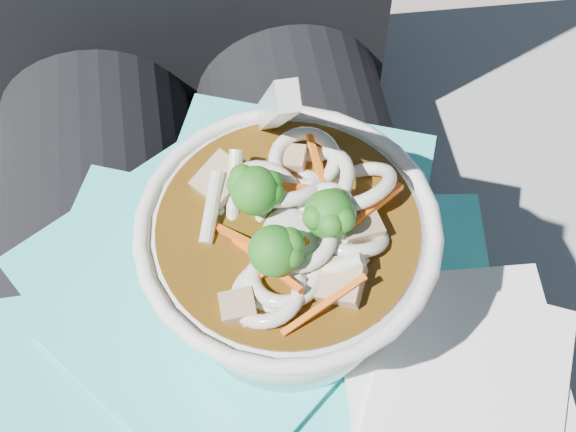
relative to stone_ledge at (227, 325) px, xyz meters
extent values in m
cube|color=slate|center=(0.00, 0.00, 0.00)|extent=(1.02, 0.55, 0.45)
cylinder|color=black|center=(-0.08, -0.15, 0.30)|extent=(0.16, 0.48, 0.16)
cylinder|color=black|center=(0.08, -0.15, 0.30)|extent=(0.16, 0.48, 0.16)
cube|color=#33D4D1|center=(-0.03, -0.17, 0.39)|extent=(0.19, 0.18, 0.00)
cube|color=#33D4D1|center=(0.02, -0.17, 0.39)|extent=(0.28, 0.28, 0.00)
cube|color=#33D4D1|center=(0.08, -0.18, 0.39)|extent=(0.22, 0.21, 0.00)
cube|color=#33D4D1|center=(-0.03, -0.13, 0.39)|extent=(0.20, 0.19, 0.00)
cube|color=#33D4D1|center=(0.03, -0.23, 0.39)|extent=(0.17, 0.19, 0.00)
cube|color=#33D4D1|center=(-0.02, -0.14, 0.40)|extent=(0.24, 0.24, 0.00)
cube|color=#33D4D1|center=(0.05, -0.11, 0.40)|extent=(0.23, 0.23, 0.00)
cube|color=#33D4D1|center=(0.04, -0.10, 0.40)|extent=(0.20, 0.19, 0.00)
cube|color=#33D4D1|center=(0.01, -0.17, 0.40)|extent=(0.25, 0.24, 0.00)
cube|color=white|center=(0.13, -0.23, 0.41)|extent=(0.14, 0.14, 0.00)
cube|color=white|center=(0.14, -0.24, 0.41)|extent=(0.15, 0.15, 0.00)
torus|color=white|center=(0.04, -0.17, 0.49)|extent=(0.16, 0.16, 0.01)
cylinder|color=#4C2F0A|center=(0.04, -0.17, 0.49)|extent=(0.14, 0.14, 0.01)
torus|color=silver|center=(0.05, -0.19, 0.50)|extent=(0.05, 0.05, 0.02)
torus|color=silver|center=(0.04, -0.20, 0.50)|extent=(0.06, 0.06, 0.02)
torus|color=silver|center=(0.06, -0.17, 0.50)|extent=(0.05, 0.05, 0.03)
torus|color=silver|center=(0.07, -0.18, 0.49)|extent=(0.06, 0.05, 0.04)
torus|color=silver|center=(0.08, -0.16, 0.50)|extent=(0.06, 0.05, 0.04)
torus|color=silver|center=(0.03, -0.21, 0.50)|extent=(0.05, 0.05, 0.02)
torus|color=silver|center=(0.06, -0.15, 0.50)|extent=(0.06, 0.06, 0.05)
torus|color=silver|center=(0.03, -0.16, 0.49)|extent=(0.07, 0.06, 0.03)
torus|color=silver|center=(0.05, -0.15, 0.50)|extent=(0.06, 0.05, 0.04)
torus|color=silver|center=(0.06, -0.14, 0.50)|extent=(0.05, 0.05, 0.02)
torus|color=silver|center=(0.04, -0.17, 0.49)|extent=(0.04, 0.05, 0.03)
torus|color=silver|center=(0.03, -0.20, 0.49)|extent=(0.05, 0.05, 0.02)
cylinder|color=silver|center=(0.03, -0.15, 0.50)|extent=(0.03, 0.03, 0.02)
cylinder|color=silver|center=(0.01, -0.16, 0.50)|extent=(0.02, 0.04, 0.02)
cylinder|color=silver|center=(0.06, -0.20, 0.50)|extent=(0.04, 0.01, 0.03)
cylinder|color=silver|center=(0.07, -0.19, 0.50)|extent=(0.02, 0.03, 0.02)
cylinder|color=silver|center=(0.02, -0.15, 0.50)|extent=(0.02, 0.04, 0.03)
cylinder|color=silver|center=(0.04, -0.15, 0.50)|extent=(0.03, 0.03, 0.02)
cylinder|color=silver|center=(0.06, -0.18, 0.50)|extent=(0.02, 0.03, 0.02)
cylinder|color=olive|center=(0.06, -0.18, 0.50)|extent=(0.01, 0.01, 0.02)
sphere|color=#166116|center=(0.06, -0.18, 0.51)|extent=(0.03, 0.03, 0.03)
sphere|color=#166116|center=(0.07, -0.19, 0.52)|extent=(0.01, 0.01, 0.01)
sphere|color=#166116|center=(0.07, -0.17, 0.51)|extent=(0.01, 0.01, 0.01)
sphere|color=#166116|center=(0.06, -0.18, 0.52)|extent=(0.01, 0.01, 0.01)
sphere|color=#166116|center=(0.06, -0.19, 0.52)|extent=(0.01, 0.01, 0.01)
cylinder|color=olive|center=(0.03, -0.16, 0.50)|extent=(0.01, 0.01, 0.02)
sphere|color=#166116|center=(0.03, -0.16, 0.51)|extent=(0.03, 0.03, 0.03)
sphere|color=#166116|center=(0.02, -0.16, 0.52)|extent=(0.01, 0.01, 0.01)
sphere|color=#166116|center=(0.02, -0.15, 0.52)|extent=(0.01, 0.01, 0.01)
sphere|color=#166116|center=(0.04, -0.16, 0.51)|extent=(0.01, 0.01, 0.01)
sphere|color=#166116|center=(0.04, -0.16, 0.52)|extent=(0.01, 0.01, 0.01)
cylinder|color=olive|center=(0.03, -0.20, 0.50)|extent=(0.01, 0.01, 0.02)
sphere|color=#166116|center=(0.03, -0.20, 0.51)|extent=(0.03, 0.03, 0.03)
sphere|color=#166116|center=(0.04, -0.19, 0.52)|extent=(0.01, 0.01, 0.01)
sphere|color=#166116|center=(0.04, -0.20, 0.52)|extent=(0.01, 0.01, 0.01)
sphere|color=#166116|center=(0.04, -0.20, 0.52)|extent=(0.01, 0.01, 0.01)
sphere|color=#166116|center=(0.04, -0.19, 0.52)|extent=(0.01, 0.01, 0.01)
cube|color=orange|center=(0.03, -0.20, 0.50)|extent=(0.05, 0.03, 0.02)
cube|color=orange|center=(0.03, -0.20, 0.50)|extent=(0.03, 0.04, 0.02)
cube|color=orange|center=(0.06, -0.20, 0.50)|extent=(0.04, 0.02, 0.02)
cube|color=orange|center=(0.09, -0.17, 0.50)|extent=(0.03, 0.03, 0.01)
cube|color=orange|center=(0.06, -0.15, 0.50)|extent=(0.01, 0.05, 0.01)
cube|color=orange|center=(0.05, -0.22, 0.50)|extent=(0.05, 0.02, 0.02)
cube|color=orange|center=(0.05, -0.15, 0.50)|extent=(0.05, 0.01, 0.01)
cube|color=orange|center=(0.02, -0.18, 0.50)|extent=(0.03, 0.03, 0.01)
cube|color=#A07A5A|center=(0.08, -0.18, 0.50)|extent=(0.03, 0.02, 0.02)
cube|color=#A07A5A|center=(0.05, -0.13, 0.50)|extent=(0.02, 0.02, 0.01)
cube|color=#A07A5A|center=(0.01, -0.14, 0.50)|extent=(0.04, 0.04, 0.02)
cube|color=#A07A5A|center=(0.01, -0.21, 0.49)|extent=(0.02, 0.02, 0.01)
cube|color=#A07A5A|center=(0.06, -0.21, 0.50)|extent=(0.03, 0.03, 0.02)
ellipsoid|color=silver|center=(0.04, -0.18, 0.50)|extent=(0.03, 0.04, 0.01)
cube|color=silver|center=(0.04, -0.14, 0.55)|extent=(0.01, 0.09, 0.11)
camera|label=1|loc=(0.01, -0.39, 0.86)|focal=50.00mm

